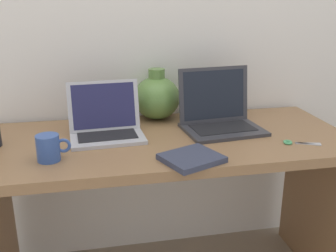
# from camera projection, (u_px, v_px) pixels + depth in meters

# --- Properties ---
(back_wall) EXTENTS (4.40, 0.04, 2.40)m
(back_wall) POSITION_uv_depth(u_px,v_px,m) (153.00, 23.00, 1.88)
(back_wall) COLOR silver
(back_wall) RESTS_ON ground
(desk) EXTENTS (1.54, 0.67, 0.76)m
(desk) POSITION_uv_depth(u_px,v_px,m) (168.00, 172.00, 1.72)
(desk) COLOR olive
(desk) RESTS_ON ground
(laptop_left) EXTENTS (0.31, 0.24, 0.23)m
(laptop_left) POSITION_uv_depth(u_px,v_px,m) (106.00, 122.00, 1.67)
(laptop_left) COLOR #B2B2B7
(laptop_left) RESTS_ON desk
(laptop_right) EXTENTS (0.36, 0.29, 0.26)m
(laptop_right) POSITION_uv_depth(u_px,v_px,m) (218.00, 113.00, 1.77)
(laptop_right) COLOR #333338
(laptop_right) RESTS_ON desk
(green_vase) EXTENTS (0.22, 0.22, 0.24)m
(green_vase) POSITION_uv_depth(u_px,v_px,m) (157.00, 97.00, 1.89)
(green_vase) COLOR #5B843D
(green_vase) RESTS_ON desk
(notebook_stack) EXTENTS (0.25, 0.24, 0.02)m
(notebook_stack) POSITION_uv_depth(u_px,v_px,m) (192.00, 158.00, 1.43)
(notebook_stack) COLOR #33384C
(notebook_stack) RESTS_ON desk
(coffee_mug) EXTENTS (0.12, 0.08, 0.10)m
(coffee_mug) POSITION_uv_depth(u_px,v_px,m) (49.00, 148.00, 1.42)
(coffee_mug) COLOR #335199
(coffee_mug) RESTS_ON desk
(scissors) EXTENTS (0.15, 0.08, 0.01)m
(scissors) POSITION_uv_depth(u_px,v_px,m) (295.00, 143.00, 1.60)
(scissors) COLOR #B7B7BC
(scissors) RESTS_ON desk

